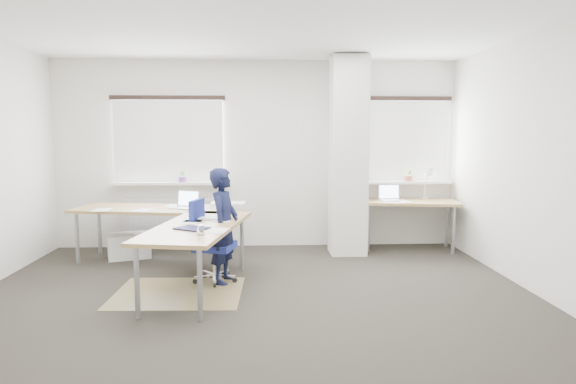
{
  "coord_description": "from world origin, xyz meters",
  "views": [
    {
      "loc": [
        0.08,
        -5.26,
        1.71
      ],
      "look_at": [
        0.39,
        0.9,
        1.01
      ],
      "focal_mm": 32.0,
      "sensor_mm": 36.0,
      "label": 1
    }
  ],
  "objects_px": {
    "desk_main": "(176,218)",
    "person": "(224,226)",
    "desk_side": "(409,203)",
    "task_chair": "(212,259)"
  },
  "relations": [
    {
      "from": "desk_main",
      "to": "person",
      "type": "distance_m",
      "value": 0.71
    },
    {
      "from": "desk_side",
      "to": "person",
      "type": "xyz_separation_m",
      "value": [
        -2.61,
        -1.59,
        -0.02
      ]
    },
    {
      "from": "desk_side",
      "to": "person",
      "type": "distance_m",
      "value": 3.06
    },
    {
      "from": "desk_main",
      "to": "person",
      "type": "bearing_deg",
      "value": -21.92
    },
    {
      "from": "desk_main",
      "to": "task_chair",
      "type": "height_order",
      "value": "desk_main"
    },
    {
      "from": "desk_main",
      "to": "desk_side",
      "type": "relative_size",
      "value": 1.98
    },
    {
      "from": "task_chair",
      "to": "person",
      "type": "distance_m",
      "value": 0.42
    },
    {
      "from": "desk_main",
      "to": "task_chair",
      "type": "relative_size",
      "value": 3.11
    },
    {
      "from": "desk_main",
      "to": "desk_side",
      "type": "distance_m",
      "value": 3.44
    },
    {
      "from": "desk_main",
      "to": "desk_side",
      "type": "height_order",
      "value": "desk_side"
    }
  ]
}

